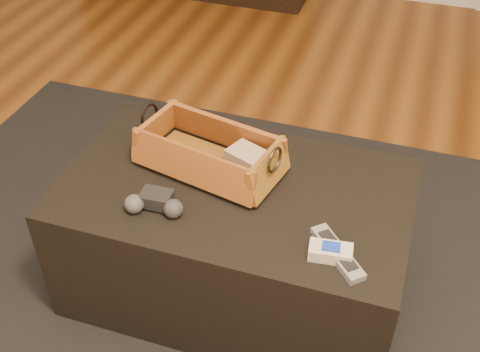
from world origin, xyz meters
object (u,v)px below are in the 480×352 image
(wicker_basket, at_px, (210,154))
(silver_remote, at_px, (337,253))
(cream_gadget, at_px, (330,252))
(tv_remote, at_px, (201,161))
(game_controller, at_px, (155,203))
(ottoman, at_px, (236,238))

(wicker_basket, relative_size, silver_remote, 2.63)
(cream_gadget, bearing_deg, silver_remote, 32.67)
(tv_remote, height_order, cream_gadget, cream_gadget)
(wicker_basket, height_order, game_controller, wicker_basket)
(game_controller, bearing_deg, tv_remote, 76.76)
(wicker_basket, bearing_deg, tv_remote, -155.41)
(ottoman, distance_m, silver_remote, 0.43)
(silver_remote, bearing_deg, ottoman, 152.14)
(tv_remote, relative_size, cream_gadget, 1.98)
(wicker_basket, bearing_deg, cream_gadget, -30.70)
(cream_gadget, bearing_deg, ottoman, 149.46)
(ottoman, distance_m, game_controller, 0.34)
(ottoman, xyz_separation_m, cream_gadget, (0.31, -0.18, 0.23))
(tv_remote, height_order, wicker_basket, wicker_basket)
(tv_remote, distance_m, wicker_basket, 0.04)
(tv_remote, height_order, silver_remote, tv_remote)
(wicker_basket, distance_m, silver_remote, 0.49)
(ottoman, xyz_separation_m, game_controller, (-0.18, -0.16, 0.24))
(game_controller, xyz_separation_m, cream_gadget, (0.49, -0.02, -0.01))
(silver_remote, bearing_deg, tv_remote, 153.78)
(ottoman, bearing_deg, cream_gadget, -30.54)
(wicker_basket, bearing_deg, game_controller, -108.38)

